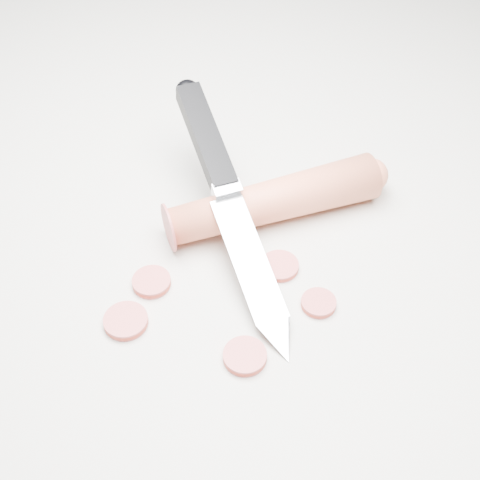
# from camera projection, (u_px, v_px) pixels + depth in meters

# --- Properties ---
(ground) EXTENTS (2.40, 2.40, 0.00)m
(ground) POSITION_uv_depth(u_px,v_px,m) (263.00, 254.00, 0.59)
(ground) COLOR beige
(ground) RESTS_ON ground
(carrot) EXTENTS (0.19, 0.14, 0.04)m
(carrot) POSITION_uv_depth(u_px,v_px,m) (274.00, 201.00, 0.60)
(carrot) COLOR #E36644
(carrot) RESTS_ON ground
(carrot_slice_0) EXTENTS (0.03, 0.03, 0.01)m
(carrot_slice_0) POSITION_uv_depth(u_px,v_px,m) (280.00, 266.00, 0.57)
(carrot_slice_0) COLOR #C24847
(carrot_slice_0) RESTS_ON ground
(carrot_slice_1) EXTENTS (0.03, 0.03, 0.01)m
(carrot_slice_1) POSITION_uv_depth(u_px,v_px,m) (152.00, 282.00, 0.56)
(carrot_slice_1) COLOR #C24847
(carrot_slice_1) RESTS_ON ground
(carrot_slice_2) EXTENTS (0.04, 0.04, 0.01)m
(carrot_slice_2) POSITION_uv_depth(u_px,v_px,m) (126.00, 321.00, 0.54)
(carrot_slice_2) COLOR #C24847
(carrot_slice_2) RESTS_ON ground
(carrot_slice_3) EXTENTS (0.03, 0.03, 0.01)m
(carrot_slice_3) POSITION_uv_depth(u_px,v_px,m) (245.00, 356.00, 0.51)
(carrot_slice_3) COLOR #C24847
(carrot_slice_3) RESTS_ON ground
(carrot_slice_4) EXTENTS (0.03, 0.03, 0.01)m
(carrot_slice_4) POSITION_uv_depth(u_px,v_px,m) (319.00, 303.00, 0.55)
(carrot_slice_4) COLOR #C24847
(carrot_slice_4) RESTS_ON ground
(kitchen_knife) EXTENTS (0.17, 0.25, 0.09)m
(kitchen_knife) POSITION_uv_depth(u_px,v_px,m) (233.00, 204.00, 0.57)
(kitchen_knife) COLOR silver
(kitchen_knife) RESTS_ON ground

